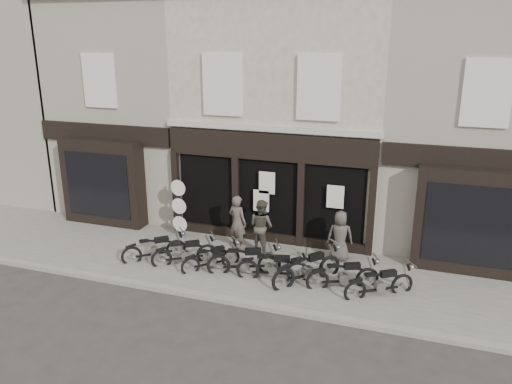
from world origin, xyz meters
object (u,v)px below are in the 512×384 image
(motorcycle_3, at_px, (245,263))
(motorcycle_2, at_px, (212,260))
(motorcycle_0, at_px, (155,251))
(man_right, at_px, (340,236))
(advert_sign_post, at_px, (180,211))
(motorcycle_5, at_px, (308,271))
(motorcycle_6, at_px, (343,278))
(motorcycle_7, at_px, (380,286))
(man_left, at_px, (237,222))
(man_centre, at_px, (261,226))
(motorcycle_1, at_px, (185,255))
(motorcycle_4, at_px, (274,269))

(motorcycle_3, bearing_deg, motorcycle_2, 159.94)
(motorcycle_0, xyz_separation_m, man_right, (5.58, 1.79, 0.54))
(motorcycle_3, bearing_deg, advert_sign_post, 127.42)
(motorcycle_5, height_order, motorcycle_6, motorcycle_5)
(motorcycle_7, relative_size, man_left, 0.99)
(man_left, relative_size, man_centre, 1.04)
(man_centre, distance_m, man_right, 2.55)
(motorcycle_1, xyz_separation_m, motorcycle_2, (0.92, -0.06, -0.03))
(motorcycle_7, height_order, man_left, man_left)
(motorcycle_0, xyz_separation_m, motorcycle_4, (3.99, -0.10, 0.01))
(man_right, bearing_deg, man_left, -6.49)
(man_left, xyz_separation_m, advert_sign_post, (-2.23, 0.20, 0.08))
(motorcycle_5, relative_size, man_right, 1.19)
(motorcycle_6, bearing_deg, man_right, 78.52)
(motorcycle_1, distance_m, motorcycle_4, 2.93)
(motorcycle_1, relative_size, motorcycle_2, 1.18)
(man_left, distance_m, man_right, 3.37)
(motorcycle_0, height_order, motorcycle_1, motorcycle_1)
(motorcycle_3, height_order, man_left, man_left)
(motorcycle_5, distance_m, motorcycle_6, 1.03)
(motorcycle_5, distance_m, motorcycle_7, 2.06)
(motorcycle_5, height_order, advert_sign_post, advert_sign_post)
(motorcycle_7, height_order, advert_sign_post, advert_sign_post)
(motorcycle_6, bearing_deg, motorcycle_0, 155.42)
(motorcycle_5, distance_m, advert_sign_post, 5.32)
(motorcycle_2, xyz_separation_m, man_right, (3.60, 1.81, 0.57))
(motorcycle_2, xyz_separation_m, motorcycle_3, (1.07, 0.04, 0.06))
(man_left, bearing_deg, motorcycle_3, 135.23)
(motorcycle_1, relative_size, motorcycle_6, 0.92)
(man_left, xyz_separation_m, man_right, (3.37, 0.18, -0.11))
(motorcycle_4, xyz_separation_m, man_right, (1.59, 1.88, 0.53))
(motorcycle_4, height_order, advert_sign_post, advert_sign_post)
(motorcycle_0, bearing_deg, motorcycle_2, -41.77)
(motorcycle_5, bearing_deg, motorcycle_3, 132.41)
(motorcycle_0, distance_m, motorcycle_7, 7.01)
(motorcycle_6, bearing_deg, advert_sign_post, 138.65)
(advert_sign_post, bearing_deg, motorcycle_0, -86.27)
(motorcycle_0, relative_size, motorcycle_6, 0.87)
(motorcycle_1, distance_m, man_right, 4.88)
(motorcycle_4, height_order, man_centre, man_centre)
(motorcycle_3, bearing_deg, man_right, 12.64)
(motorcycle_3, xyz_separation_m, motorcycle_7, (3.97, -0.11, -0.03))
(motorcycle_4, xyz_separation_m, advert_sign_post, (-4.00, 1.90, 0.72))
(motorcycle_4, bearing_deg, motorcycle_1, 163.86)
(man_left, bearing_deg, man_centre, -160.13)
(motorcycle_0, height_order, man_left, man_left)
(motorcycle_2, height_order, motorcycle_4, motorcycle_4)
(motorcycle_1, relative_size, man_left, 0.98)
(motorcycle_1, bearing_deg, motorcycle_3, -35.62)
(motorcycle_5, bearing_deg, motorcycle_6, -48.38)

